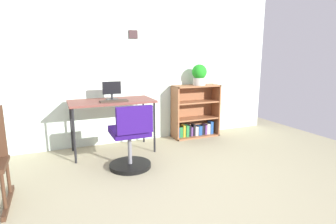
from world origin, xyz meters
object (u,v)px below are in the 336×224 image
object	(u,v)px
monitor	(112,91)
potted_plant_on_shelf	(199,74)
keyboard	(114,101)
office_chair	(131,141)
bookshelf_low	(195,114)
desk	(112,104)

from	to	relation	value
monitor	potted_plant_on_shelf	world-z (taller)	potted_plant_on_shelf
monitor	keyboard	xyz separation A→B (m)	(-0.01, -0.17, -0.12)
monitor	potted_plant_on_shelf	distance (m)	1.51
office_chair	bookshelf_low	size ratio (longest dim) A/B	0.93
keyboard	office_chair	bearing A→B (deg)	-84.04
bookshelf_low	potted_plant_on_shelf	bearing A→B (deg)	-50.79
desk	potted_plant_on_shelf	xyz separation A→B (m)	(1.51, 0.19, 0.37)
monitor	bookshelf_low	world-z (taller)	monitor
desk	monitor	world-z (taller)	monitor
keyboard	potted_plant_on_shelf	xyz separation A→B (m)	(1.51, 0.31, 0.30)
desk	monitor	xyz separation A→B (m)	(0.02, 0.04, 0.18)
desk	monitor	size ratio (longest dim) A/B	4.51
office_chair	keyboard	bearing A→B (deg)	95.96
desk	bookshelf_low	distance (m)	1.52
desk	monitor	bearing A→B (deg)	67.80
keyboard	desk	bearing A→B (deg)	93.01
monitor	bookshelf_low	distance (m)	1.55
bookshelf_low	desk	bearing A→B (deg)	-170.70
keyboard	potted_plant_on_shelf	bearing A→B (deg)	11.81
desk	bookshelf_low	xyz separation A→B (m)	(1.47, 0.24, -0.32)
desk	potted_plant_on_shelf	size ratio (longest dim) A/B	3.41
bookshelf_low	potted_plant_on_shelf	xyz separation A→B (m)	(0.05, -0.06, 0.68)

